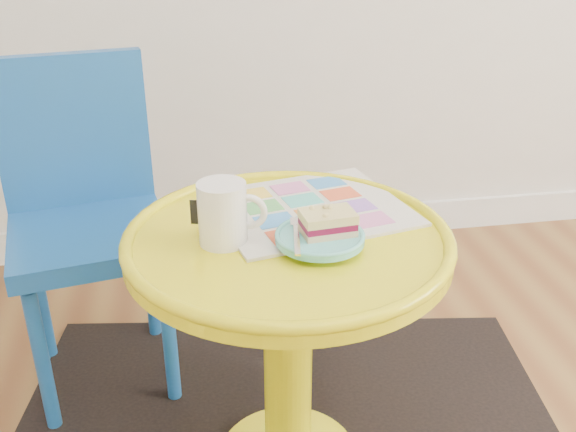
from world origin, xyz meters
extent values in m
cube|color=white|center=(0.00, 1.99, 0.06)|extent=(4.00, 0.02, 0.12)
cylinder|color=yellow|center=(-0.58, 0.92, 0.29)|extent=(0.10, 0.10, 0.52)
cylinder|color=yellow|center=(-0.58, 0.92, 0.57)|extent=(0.61, 0.61, 0.03)
cylinder|color=#18529C|center=(-1.11, 1.13, 0.19)|extent=(0.03, 0.03, 0.38)
cylinder|color=#18529C|center=(-0.83, 1.19, 0.19)|extent=(0.03, 0.03, 0.38)
cylinder|color=#18529C|center=(-1.17, 1.42, 0.19)|extent=(0.03, 0.03, 0.38)
cylinder|color=#18529C|center=(-0.88, 1.47, 0.19)|extent=(0.03, 0.03, 0.38)
cube|color=#18529C|center=(-1.00, 1.30, 0.42)|extent=(0.43, 0.43, 0.05)
cube|color=#18529C|center=(-1.03, 1.46, 0.64)|extent=(0.37, 0.10, 0.38)
cube|color=silver|center=(-0.52, 1.03, 0.59)|extent=(0.43, 0.39, 0.01)
cylinder|color=white|center=(-0.70, 0.92, 0.64)|extent=(0.09, 0.09, 0.12)
torus|color=white|center=(-0.65, 0.90, 0.65)|extent=(0.07, 0.03, 0.07)
cylinder|color=#D1B78C|center=(-0.70, 0.92, 0.69)|extent=(0.08, 0.08, 0.01)
cylinder|color=#5CC3C1|center=(-0.53, 0.87, 0.59)|extent=(0.06, 0.06, 0.01)
cylinder|color=#5CC3C1|center=(-0.53, 0.87, 0.60)|extent=(0.16, 0.16, 0.01)
cube|color=#D3BC8C|center=(-0.51, 0.87, 0.61)|extent=(0.10, 0.07, 0.01)
cube|color=maroon|center=(-0.51, 0.87, 0.63)|extent=(0.10, 0.07, 0.01)
cube|color=#EADB8C|center=(-0.51, 0.87, 0.64)|extent=(0.10, 0.07, 0.02)
cube|color=silver|center=(-0.57, 0.85, 0.61)|extent=(0.03, 0.12, 0.00)
cube|color=silver|center=(-0.56, 0.92, 0.61)|extent=(0.02, 0.03, 0.00)
camera|label=1|loc=(-0.76, -0.13, 1.13)|focal=40.00mm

